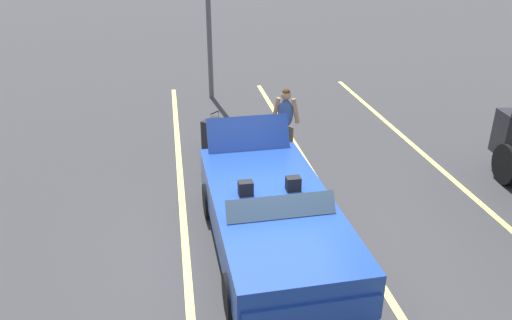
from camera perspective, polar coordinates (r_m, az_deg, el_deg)
name	(u,v)px	position (r m, az deg, el deg)	size (l,w,h in m)	color
ground_plane	(272,251)	(8.03, 1.79, -10.25)	(80.00, 80.00, 0.00)	#333335
lot_line_near	(186,260)	(7.92, -7.86, -11.09)	(18.00, 0.12, 0.01)	#EAE066
lot_line_mid	(355,243)	(8.37, 11.16, -9.16)	(18.00, 0.12, 0.01)	#EAE066
lot_line_far	(508,228)	(9.60, 26.57, -6.84)	(18.00, 0.12, 0.01)	#EAE066
convertible_car	(275,226)	(7.54, 2.19, -7.41)	(4.22, 1.93, 1.52)	navy
suitcase_large_black	(213,135)	(11.38, -4.92, 2.80)	(0.54, 0.53, 0.94)	black
suitcase_medium_bright	(242,143)	(11.08, -1.54, 1.93)	(0.41, 0.28, 0.85)	#991E8C
suitcase_small_carryon	(218,163)	(10.30, -4.31, -0.35)	(0.39, 0.38, 0.50)	black
duffel_bag	(260,139)	(11.66, 0.51, 2.34)	(0.69, 0.62, 0.34)	red
traveler_person	(285,122)	(10.54, 3.33, 4.31)	(0.32, 0.59, 1.65)	#4C3F2D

